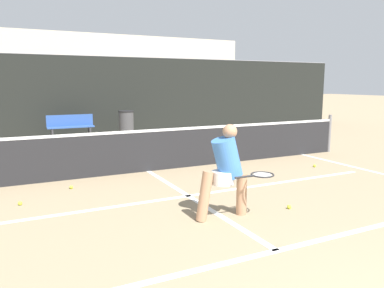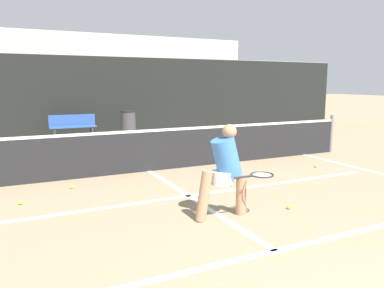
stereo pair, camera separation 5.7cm
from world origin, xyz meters
name	(u,v)px [view 1 (the left image)]	position (x,y,z in m)	size (l,w,h in m)	color
court_baseline_near	(277,251)	(0.00, 3.15, 0.00)	(11.00, 0.10, 0.01)	white
court_service_line	(188,196)	(0.00, 5.58, 0.00)	(8.25, 0.10, 0.01)	white
court_center_mark	(193,198)	(0.00, 5.41, 0.00)	(0.10, 4.52, 0.01)	white
court_sideline_right	(372,171)	(4.51, 5.41, 0.00)	(0.10, 5.52, 0.01)	white
net	(148,149)	(0.00, 7.67, 0.51)	(11.09, 0.09, 1.07)	slate
fence_back	(88,96)	(0.00, 14.42, 1.49)	(24.00, 0.06, 2.99)	black
player_practicing	(226,169)	(0.05, 4.40, 0.74)	(1.11, 0.62, 1.39)	tan
tennis_ball_scattered_1	(315,166)	(3.67, 6.32, 0.03)	(0.07, 0.07, 0.07)	#D1E033
tennis_ball_scattered_3	(71,187)	(-1.78, 6.95, 0.03)	(0.07, 0.07, 0.07)	#D1E033
tennis_ball_scattered_4	(289,207)	(1.14, 4.26, 0.03)	(0.07, 0.07, 0.07)	#D1E033
tennis_ball_scattered_5	(20,203)	(-2.68, 6.33, 0.03)	(0.07, 0.07, 0.07)	#D1E033
courtside_bench	(71,126)	(-0.81, 13.47, 0.47)	(1.59, 0.40, 0.86)	#2D519E
trash_bin	(126,124)	(1.13, 13.20, 0.48)	(0.56, 0.56, 0.96)	#3F3F42
tree_west	(95,66)	(1.75, 21.24, 2.91)	(2.87, 2.87, 3.41)	brown
building_far	(42,70)	(0.00, 33.52, 3.05)	(36.00, 2.40, 6.09)	beige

